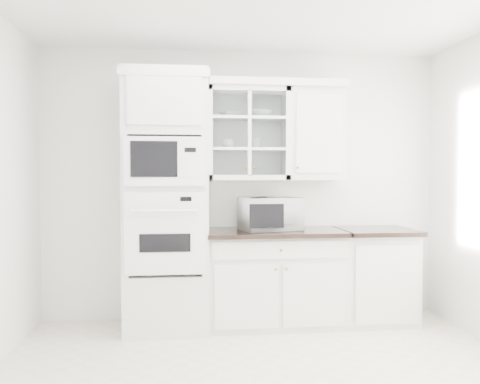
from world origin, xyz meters
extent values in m
cube|color=white|center=(0.00, 1.74, 1.35)|extent=(4.00, 0.02, 2.70)
cube|color=silver|center=(-0.75, 1.43, 1.20)|extent=(0.76, 0.65, 2.40)
cube|color=white|center=(-0.75, 1.09, 0.94)|extent=(0.70, 0.03, 0.72)
cube|color=black|center=(-0.75, 1.07, 0.86)|extent=(0.44, 0.01, 0.16)
cube|color=white|center=(-0.75, 1.09, 1.56)|extent=(0.70, 0.03, 0.43)
cube|color=black|center=(-0.84, 1.07, 1.58)|extent=(0.40, 0.01, 0.31)
cube|color=silver|center=(0.28, 1.45, 0.44)|extent=(1.30, 0.60, 0.88)
cube|color=black|center=(0.28, 1.42, 0.90)|extent=(1.32, 0.67, 0.04)
cube|color=silver|center=(1.28, 1.45, 0.44)|extent=(0.70, 0.60, 0.88)
cube|color=black|center=(1.28, 1.42, 0.90)|extent=(0.72, 0.67, 0.04)
cube|color=silver|center=(0.03, 1.58, 1.85)|extent=(0.80, 0.33, 0.90)
cube|color=silver|center=(0.03, 1.58, 1.70)|extent=(0.74, 0.29, 0.02)
cube|color=silver|center=(0.03, 1.58, 2.00)|extent=(0.74, 0.29, 0.02)
cube|color=silver|center=(0.71, 1.58, 1.85)|extent=(0.55, 0.33, 0.90)
cube|color=silver|center=(-0.07, 1.56, 2.33)|extent=(2.14, 0.38, 0.07)
imported|color=white|center=(0.23, 1.45, 1.08)|extent=(0.64, 0.57, 0.32)
imported|color=white|center=(-0.13, 1.60, 2.04)|extent=(0.28, 0.28, 0.05)
imported|color=white|center=(0.16, 1.57, 2.04)|extent=(0.24, 0.24, 0.07)
imported|color=white|center=(-0.16, 1.57, 1.75)|extent=(0.14, 0.14, 0.09)
imported|color=white|center=(0.11, 1.58, 1.76)|extent=(0.12, 0.12, 0.10)
camera|label=1|loc=(-0.52, -3.00, 1.44)|focal=35.00mm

